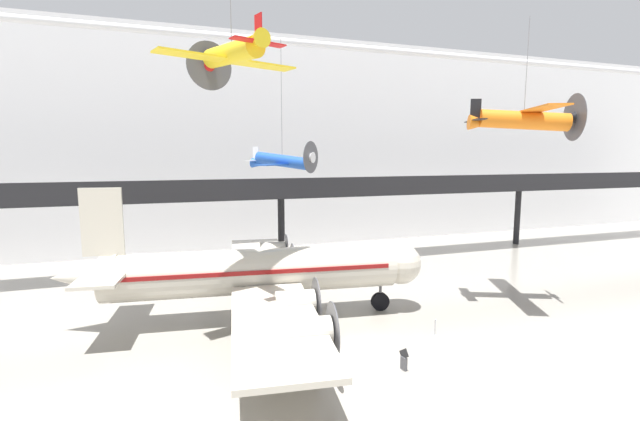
# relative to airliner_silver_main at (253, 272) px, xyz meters

# --- Properties ---
(ground_plane) EXTENTS (260.00, 260.00, 0.00)m
(ground_plane) POSITION_rel_airliner_silver_main_xyz_m (5.38, -6.82, -3.32)
(ground_plane) COLOR gray
(hangar_back_wall) EXTENTS (140.00, 3.00, 25.05)m
(hangar_back_wall) POSITION_rel_airliner_silver_main_xyz_m (5.38, 23.94, 9.21)
(hangar_back_wall) COLOR white
(hangar_back_wall) RESTS_ON ground
(mezzanine_walkway) EXTENTS (110.00, 3.20, 8.90)m
(mezzanine_walkway) POSITION_rel_airliner_silver_main_xyz_m (5.38, 13.52, 3.96)
(mezzanine_walkway) COLOR black
(mezzanine_walkway) RESTS_ON ground
(ceiling_truss_beam) EXTENTS (120.00, 0.60, 0.60)m
(ceiling_truss_beam) POSITION_rel_airliner_silver_main_xyz_m (5.38, 9.34, 17.42)
(ceiling_truss_beam) COLOR silver
(airliner_silver_main) EXTENTS (24.23, 27.72, 9.12)m
(airliner_silver_main) POSITION_rel_airliner_silver_main_xyz_m (0.00, 0.00, 0.00)
(airliner_silver_main) COLOR beige
(airliner_silver_main) RESTS_ON ground
(suspended_plane_blue_trainer) EXTENTS (5.99, 6.00, 10.56)m
(suspended_plane_blue_trainer) POSITION_rel_airliner_silver_main_xyz_m (3.59, 6.33, 7.30)
(suspended_plane_blue_trainer) COLOR #1E4CAD
(suspended_plane_yellow_lowwing) EXTENTS (7.99, 6.81, 5.50)m
(suspended_plane_yellow_lowwing) POSITION_rel_airliner_silver_main_xyz_m (-1.51, -3.52, 13.21)
(suspended_plane_yellow_lowwing) COLOR yellow
(suspended_plane_orange_highwing) EXTENTS (7.73, 8.90, 8.32)m
(suspended_plane_orange_highwing) POSITION_rel_airliner_silver_main_xyz_m (18.38, -3.66, 10.23)
(suspended_plane_orange_highwing) COLOR orange
(stanchion_barrier) EXTENTS (0.36, 0.36, 1.08)m
(stanchion_barrier) POSITION_rel_airliner_silver_main_xyz_m (10.11, -6.18, -2.99)
(stanchion_barrier) COLOR #B2B5BA
(stanchion_barrier) RESTS_ON ground
(info_sign_pedestal) EXTENTS (0.22, 0.77, 1.24)m
(info_sign_pedestal) POSITION_rel_airliner_silver_main_xyz_m (6.19, -9.28, -2.86)
(info_sign_pedestal) COLOR #4C4C51
(info_sign_pedestal) RESTS_ON ground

